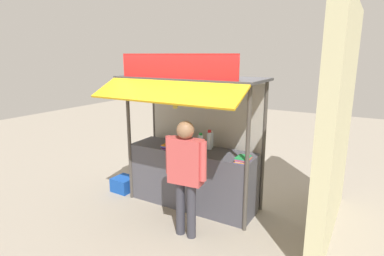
{
  "coord_description": "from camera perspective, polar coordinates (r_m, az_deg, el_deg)",
  "views": [
    {
      "loc": [
        2.5,
        -4.27,
        2.51
      ],
      "look_at": [
        0.0,
        0.0,
        1.34
      ],
      "focal_mm": 29.44,
      "sensor_mm": 36.0,
      "label": 1
    }
  ],
  "objects": [
    {
      "name": "water_bottle_mid_left",
      "position": [
        5.1,
        1.58,
        -2.52
      ],
      "size": [
        0.08,
        0.08,
        0.28
      ],
      "color": "silver",
      "rests_on": "stall_counter"
    },
    {
      "name": "ground_plane",
      "position": [
        5.54,
        0.0,
        -13.63
      ],
      "size": [
        20.0,
        20.0,
        0.0
      ],
      "primitive_type": "plane",
      "color": "#9E9384"
    },
    {
      "name": "water_bottle_front_left",
      "position": [
        5.13,
        3.17,
        -2.21
      ],
      "size": [
        0.09,
        0.09,
        0.32
      ],
      "color": "silver",
      "rests_on": "stall_counter"
    },
    {
      "name": "banana_bunch_rightmost",
      "position": [
        4.54,
        -0.46,
        5.04
      ],
      "size": [
        0.1,
        0.1,
        0.26
      ],
      "color": "#332D23"
    },
    {
      "name": "water_bottle_center",
      "position": [
        5.26,
        -1.99,
        -2.15
      ],
      "size": [
        0.07,
        0.07,
        0.25
      ],
      "color": "silver",
      "rests_on": "stall_counter"
    },
    {
      "name": "stall_counter",
      "position": [
        5.34,
        0.0,
        -8.88
      ],
      "size": [
        2.14,
        0.62,
        0.99
      ],
      "primitive_type": "cube",
      "color": "#4C4C56",
      "rests_on": "ground"
    },
    {
      "name": "neighbour_wall",
      "position": [
        4.68,
        24.78,
        0.56
      ],
      "size": [
        0.2,
        2.4,
        3.16
      ],
      "primitive_type": "cube",
      "color": "beige",
      "rests_on": "ground"
    },
    {
      "name": "plastic_crate",
      "position": [
        6.13,
        -12.25,
        -9.89
      ],
      "size": [
        0.38,
        0.38,
        0.26
      ],
      "primitive_type": "cube",
      "rotation": [
        0.0,
        0.0,
        -0.03
      ],
      "color": "#194CB2",
      "rests_on": "ground"
    },
    {
      "name": "stall_structure",
      "position": [
        5.11,
        0.44,
        2.03
      ],
      "size": [
        2.34,
        1.46,
        2.51
      ],
      "color": "#4C4742",
      "rests_on": "ground"
    },
    {
      "name": "water_bottle_far_right",
      "position": [
        5.36,
        -0.32,
        -1.75
      ],
      "size": [
        0.08,
        0.08,
        0.27
      ],
      "color": "silver",
      "rests_on": "stall_counter"
    },
    {
      "name": "water_bottle_back_left",
      "position": [
        5.24,
        3.48,
        -2.1
      ],
      "size": [
        0.08,
        0.08,
        0.28
      ],
      "color": "silver",
      "rests_on": "stall_counter"
    },
    {
      "name": "banana_bunch_leftmost",
      "position": [
        4.68,
        -3.05,
        4.48
      ],
      "size": [
        0.11,
        0.1,
        0.32
      ],
      "color": "#332D23"
    },
    {
      "name": "banana_bunch_inner_left",
      "position": [
        4.4,
        2.79,
        4.35
      ],
      "size": [
        0.09,
        0.09,
        0.28
      ],
      "color": "#332D23"
    },
    {
      "name": "magazine_stack_right",
      "position": [
        5.2,
        -3.9,
        -3.31
      ],
      "size": [
        0.27,
        0.26,
        0.07
      ],
      "color": "purple",
      "rests_on": "stall_counter"
    },
    {
      "name": "vendor_person",
      "position": [
        4.28,
        -1.16,
        -7.41
      ],
      "size": [
        0.63,
        0.24,
        1.65
      ],
      "rotation": [
        0.0,
        0.0,
        0.09
      ],
      "color": "#383842",
      "rests_on": "ground"
    },
    {
      "name": "magazine_stack_back_right",
      "position": [
        4.61,
        9.24,
        -5.62
      ],
      "size": [
        0.21,
        0.27,
        0.07
      ],
      "color": "blue",
      "rests_on": "stall_counter"
    },
    {
      "name": "banana_bunch_inner_right",
      "position": [
        4.81,
        -5.55,
        5.36
      ],
      "size": [
        0.12,
        0.12,
        0.27
      ],
      "color": "#332D23"
    }
  ]
}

